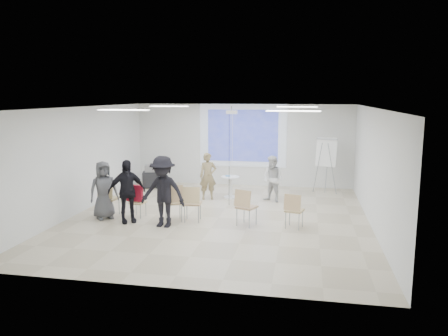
% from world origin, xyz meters
% --- Properties ---
extents(floor, '(8.00, 9.00, 0.10)m').
position_xyz_m(floor, '(0.00, 0.00, -0.05)').
color(floor, beige).
rests_on(floor, ground).
extents(ceiling, '(8.00, 9.00, 0.10)m').
position_xyz_m(ceiling, '(0.00, 0.00, 3.05)').
color(ceiling, white).
rests_on(ceiling, wall_back).
extents(wall_back, '(8.00, 0.10, 3.00)m').
position_xyz_m(wall_back, '(0.00, 4.55, 1.50)').
color(wall_back, silver).
rests_on(wall_back, floor).
extents(wall_left, '(0.10, 9.00, 3.00)m').
position_xyz_m(wall_left, '(-4.05, 0.00, 1.50)').
color(wall_left, silver).
rests_on(wall_left, floor).
extents(wall_right, '(0.10, 9.00, 3.00)m').
position_xyz_m(wall_right, '(4.05, 0.00, 1.50)').
color(wall_right, silver).
rests_on(wall_right, floor).
extents(projection_halo, '(3.20, 0.01, 2.30)m').
position_xyz_m(projection_halo, '(0.00, 4.49, 1.85)').
color(projection_halo, silver).
rests_on(projection_halo, wall_back).
extents(projection_image, '(2.60, 0.01, 1.90)m').
position_xyz_m(projection_image, '(0.00, 4.47, 1.85)').
color(projection_image, '#3543B7').
rests_on(projection_image, wall_back).
extents(pedestal_table, '(0.75, 0.75, 0.74)m').
position_xyz_m(pedestal_table, '(-0.08, 2.34, 0.41)').
color(pedestal_table, white).
rests_on(pedestal_table, floor).
extents(player_left, '(0.73, 0.61, 1.71)m').
position_xyz_m(player_left, '(-0.76, 2.06, 0.85)').
color(player_left, '#94815B').
rests_on(player_left, floor).
extents(player_right, '(0.99, 0.93, 1.61)m').
position_xyz_m(player_right, '(1.31, 2.10, 0.81)').
color(player_right, silver).
rests_on(player_right, floor).
extents(controller_left, '(0.08, 0.13, 0.04)m').
position_xyz_m(controller_left, '(-0.58, 2.31, 1.13)').
color(controller_left, white).
rests_on(controller_left, player_left).
extents(controller_right, '(0.10, 0.13, 0.04)m').
position_xyz_m(controller_right, '(1.13, 2.35, 1.09)').
color(controller_right, silver).
rests_on(controller_right, player_right).
extents(chair_far_left, '(0.49, 0.52, 0.97)m').
position_xyz_m(chair_far_left, '(-3.03, -0.44, 0.57)').
color(chair_far_left, tan).
rests_on(chair_far_left, floor).
extents(chair_left_mid, '(0.43, 0.45, 0.81)m').
position_xyz_m(chair_left_mid, '(-2.20, -0.41, 0.48)').
color(chair_left_mid, tan).
rests_on(chair_left_mid, floor).
extents(chair_left_inner, '(0.63, 0.65, 1.01)m').
position_xyz_m(chair_left_inner, '(-1.08, -0.60, 0.60)').
color(chair_left_inner, tan).
rests_on(chair_left_inner, floor).
extents(chair_center, '(0.50, 0.53, 0.97)m').
position_xyz_m(chair_center, '(-0.61, -0.54, 0.57)').
color(chair_center, tan).
rests_on(chair_center, floor).
extents(chair_right_inner, '(0.60, 0.62, 0.97)m').
position_xyz_m(chair_right_inner, '(0.82, -0.64, 0.57)').
color(chair_right_inner, tan).
rests_on(chair_right_inner, floor).
extents(chair_right_far, '(0.52, 0.55, 0.90)m').
position_xyz_m(chair_right_far, '(2.04, -0.63, 0.53)').
color(chair_right_far, tan).
rests_on(chair_right_far, floor).
extents(red_jacket, '(0.47, 0.16, 0.44)m').
position_xyz_m(red_jacket, '(-2.19, -0.56, 0.72)').
color(red_jacket, '#AB1529').
rests_on(red_jacket, chair_left_mid).
extents(laptop, '(0.45, 0.39, 0.03)m').
position_xyz_m(laptop, '(-1.12, -0.50, 0.54)').
color(laptop, black).
rests_on(laptop, chair_left_inner).
extents(audience_left, '(1.30, 1.18, 1.91)m').
position_xyz_m(audience_left, '(-2.28, -0.87, 0.96)').
color(audience_left, black).
rests_on(audience_left, floor).
extents(audience_mid, '(1.41, 0.87, 2.06)m').
position_xyz_m(audience_mid, '(-1.22, -1.06, 1.03)').
color(audience_mid, black).
rests_on(audience_mid, floor).
extents(audience_outer, '(1.02, 0.99, 1.76)m').
position_xyz_m(audience_outer, '(-3.04, -0.64, 0.88)').
color(audience_outer, '#515256').
rests_on(audience_outer, floor).
extents(flipchart_easel, '(0.79, 0.62, 1.90)m').
position_xyz_m(flipchart_easel, '(2.98, 3.64, 1.40)').
color(flipchart_easel, gray).
rests_on(flipchart_easel, floor).
extents(av_cart, '(0.65, 0.57, 0.83)m').
position_xyz_m(av_cart, '(-3.20, 3.40, 0.38)').
color(av_cart, black).
rests_on(av_cart, floor).
extents(ceiling_projector, '(0.30, 0.25, 3.00)m').
position_xyz_m(ceiling_projector, '(0.10, 1.49, 2.69)').
color(ceiling_projector, white).
rests_on(ceiling_projector, ceiling).
extents(fluor_panel_nw, '(1.20, 0.30, 0.02)m').
position_xyz_m(fluor_panel_nw, '(-2.00, 2.00, 2.97)').
color(fluor_panel_nw, white).
rests_on(fluor_panel_nw, ceiling).
extents(fluor_panel_ne, '(1.20, 0.30, 0.02)m').
position_xyz_m(fluor_panel_ne, '(2.00, 2.00, 2.97)').
color(fluor_panel_ne, white).
rests_on(fluor_panel_ne, ceiling).
extents(fluor_panel_sw, '(1.20, 0.30, 0.02)m').
position_xyz_m(fluor_panel_sw, '(-2.00, -1.50, 2.97)').
color(fluor_panel_sw, white).
rests_on(fluor_panel_sw, ceiling).
extents(fluor_panel_se, '(1.20, 0.30, 0.02)m').
position_xyz_m(fluor_panel_se, '(2.00, -1.50, 2.97)').
color(fluor_panel_se, white).
rests_on(fluor_panel_se, ceiling).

